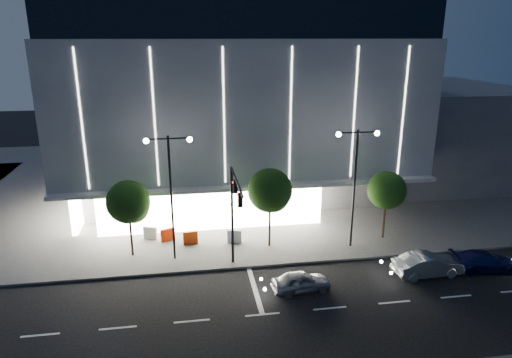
{
  "coord_description": "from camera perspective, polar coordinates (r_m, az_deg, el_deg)",
  "views": [
    {
      "loc": [
        -1.89,
        -23.66,
        15.18
      ],
      "look_at": [
        3.19,
        8.37,
        5.0
      ],
      "focal_mm": 32.0,
      "sensor_mm": 36.0,
      "label": 1
    }
  ],
  "objects": [
    {
      "name": "annex_building",
      "position": [
        56.15,
        21.06,
        5.82
      ],
      "size": [
        16.0,
        20.0,
        10.0
      ],
      "primitive_type": "cube",
      "color": "#4C4C51",
      "rests_on": "ground"
    },
    {
      "name": "traffic_mast",
      "position": [
        28.99,
        -2.73,
        -3.09
      ],
      "size": [
        0.33,
        5.89,
        7.07
      ],
      "color": "black",
      "rests_on": "ground"
    },
    {
      "name": "barrier_b",
      "position": [
        36.42,
        -13.06,
        -6.57
      ],
      "size": [
        1.12,
        0.62,
        1.0
      ],
      "primitive_type": "cube",
      "rotation": [
        0.0,
        0.0,
        -0.36
      ],
      "color": "silver",
      "rests_on": "sidewalk_museum"
    },
    {
      "name": "car_third",
      "position": [
        34.92,
        26.67,
        -9.15
      ],
      "size": [
        4.69,
        2.37,
        1.3
      ],
      "primitive_type": "imported",
      "rotation": [
        0.0,
        0.0,
        1.45
      ],
      "color": "#161953",
      "rests_on": "ground"
    },
    {
      "name": "ground",
      "position": [
        28.17,
        -3.88,
        -15.22
      ],
      "size": [
        160.0,
        160.0,
        0.0
      ],
      "primitive_type": "plane",
      "color": "black",
      "rests_on": "ground"
    },
    {
      "name": "car_lead",
      "position": [
        29.13,
        5.64,
        -12.64
      ],
      "size": [
        3.81,
        1.85,
        1.25
      ],
      "primitive_type": "imported",
      "rotation": [
        0.0,
        0.0,
        1.67
      ],
      "color": "#A1A2A8",
      "rests_on": "ground"
    },
    {
      "name": "street_lamp_west",
      "position": [
        31.08,
        -10.65,
        -0.15
      ],
      "size": [
        3.16,
        0.36,
        9.0
      ],
      "color": "black",
      "rests_on": "ground"
    },
    {
      "name": "street_lamp_east",
      "position": [
        33.26,
        12.32,
        0.92
      ],
      "size": [
        3.16,
        0.36,
        9.0
      ],
      "color": "black",
      "rests_on": "ground"
    },
    {
      "name": "barrier_c",
      "position": [
        35.02,
        -8.2,
        -7.28
      ],
      "size": [
        1.12,
        0.37,
        1.0
      ],
      "primitive_type": "cube",
      "rotation": [
        0.0,
        0.0,
        0.12
      ],
      "color": "#E5400C",
      "rests_on": "sidewalk_museum"
    },
    {
      "name": "barrier_a",
      "position": [
        35.81,
        -10.97,
        -6.85
      ],
      "size": [
        1.12,
        0.63,
        1.0
      ],
      "primitive_type": "cube",
      "rotation": [
        0.0,
        0.0,
        0.37
      ],
      "color": "red",
      "rests_on": "sidewalk_museum"
    },
    {
      "name": "car_second",
      "position": [
        32.66,
        20.67,
        -9.99
      ],
      "size": [
        4.71,
        1.91,
        1.52
      ],
      "primitive_type": "imported",
      "rotation": [
        0.0,
        0.0,
        1.64
      ],
      "color": "#B3B7BC",
      "rests_on": "ground"
    },
    {
      "name": "tree_left",
      "position": [
        32.9,
        -15.62,
        -3.05
      ],
      "size": [
        3.02,
        3.02,
        5.72
      ],
      "color": "black",
      "rests_on": "ground"
    },
    {
      "name": "tree_mid",
      "position": [
        33.07,
        1.79,
        -1.73
      ],
      "size": [
        3.25,
        3.25,
        6.15
      ],
      "color": "black",
      "rests_on": "ground"
    },
    {
      "name": "tree_right",
      "position": [
        35.94,
        16.04,
        -1.6
      ],
      "size": [
        2.91,
        2.91,
        5.51
      ],
      "color": "black",
      "rests_on": "ground"
    },
    {
      "name": "sidewalk_museum",
      "position": [
        50.47,
        -0.76,
        0.01
      ],
      "size": [
        70.0,
        40.0,
        0.15
      ],
      "primitive_type": "cube",
      "color": "#474747",
      "rests_on": "ground"
    },
    {
      "name": "barrier_d",
      "position": [
        34.96,
        -2.7,
        -7.15
      ],
      "size": [
        1.13,
        0.53,
        1.0
      ],
      "primitive_type": "cube",
      "rotation": [
        0.0,
        0.0,
        -0.27
      ],
      "color": "silver",
      "rests_on": "sidewalk_museum"
    },
    {
      "name": "museum",
      "position": [
        46.6,
        -3.0,
        10.12
      ],
      "size": [
        30.0,
        25.8,
        18.0
      ],
      "color": "#4C4C51",
      "rests_on": "ground"
    }
  ]
}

